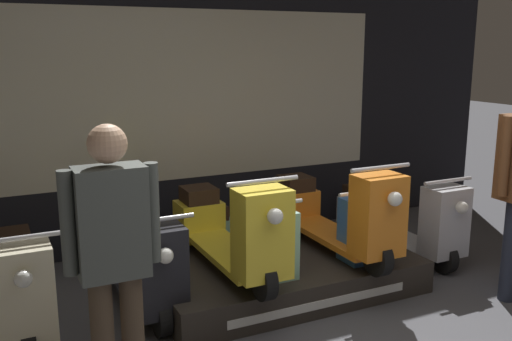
# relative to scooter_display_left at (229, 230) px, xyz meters

# --- Properties ---
(shop_wall_back) EXTENTS (7.71, 0.09, 3.20)m
(shop_wall_back) POSITION_rel_scooter_display_left_xyz_m (0.23, 1.55, 0.99)
(shop_wall_back) COLOR black
(shop_wall_back) RESTS_ON ground_plane
(display_platform) EXTENTS (2.22, 1.30, 0.27)m
(display_platform) POSITION_rel_scooter_display_left_xyz_m (0.50, 0.06, -0.47)
(display_platform) COLOR #2D2823
(display_platform) RESTS_ON ground_plane
(scooter_display_left) EXTENTS (0.54, 1.70, 0.88)m
(scooter_display_left) POSITION_rel_scooter_display_left_xyz_m (0.00, 0.00, 0.00)
(scooter_display_left) COLOR black
(scooter_display_left) RESTS_ON display_platform
(scooter_display_right) EXTENTS (0.54, 1.70, 0.88)m
(scooter_display_right) POSITION_rel_scooter_display_left_xyz_m (1.00, 0.00, 0.00)
(scooter_display_right) COLOR black
(scooter_display_right) RESTS_ON display_platform
(scooter_backrow_0) EXTENTS (0.54, 1.70, 0.88)m
(scooter_backrow_0) POSITION_rel_scooter_display_left_xyz_m (-1.56, 0.31, -0.27)
(scooter_backrow_0) COLOR black
(scooter_backrow_0) RESTS_ON ground_plane
(scooter_backrow_1) EXTENTS (0.54, 1.70, 0.88)m
(scooter_backrow_1) POSITION_rel_scooter_display_left_xyz_m (-0.67, 0.31, -0.27)
(scooter_backrow_1) COLOR black
(scooter_backrow_1) RESTS_ON ground_plane
(scooter_backrow_2) EXTENTS (0.54, 1.70, 0.88)m
(scooter_backrow_2) POSITION_rel_scooter_display_left_xyz_m (0.22, 0.31, -0.27)
(scooter_backrow_2) COLOR black
(scooter_backrow_2) RESTS_ON ground_plane
(scooter_backrow_3) EXTENTS (0.54, 1.70, 0.88)m
(scooter_backrow_3) POSITION_rel_scooter_display_left_xyz_m (1.11, 0.31, -0.27)
(scooter_backrow_3) COLOR black
(scooter_backrow_3) RESTS_ON ground_plane
(scooter_backrow_4) EXTENTS (0.54, 1.70, 0.88)m
(scooter_backrow_4) POSITION_rel_scooter_display_left_xyz_m (2.00, 0.31, -0.27)
(scooter_backrow_4) COLOR black
(scooter_backrow_4) RESTS_ON ground_plane
(person_left_browsing) EXTENTS (0.54, 0.21, 1.64)m
(person_left_browsing) POSITION_rel_scooter_display_left_xyz_m (-1.11, -0.96, 0.34)
(person_left_browsing) COLOR #473828
(person_left_browsing) RESTS_ON ground_plane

